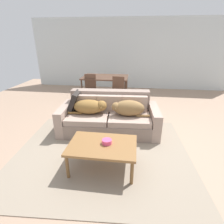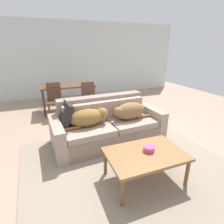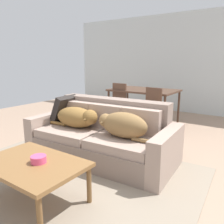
{
  "view_description": "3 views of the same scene",
  "coord_description": "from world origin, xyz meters",
  "px_view_note": "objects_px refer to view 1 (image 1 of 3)",
  "views": [
    {
      "loc": [
        0.26,
        -3.5,
        1.98
      ],
      "look_at": [
        -0.21,
        -0.06,
        0.52
      ],
      "focal_mm": 28.52,
      "sensor_mm": 36.0,
      "label": 1
    },
    {
      "loc": [
        -1.37,
        -2.92,
        1.79
      ],
      "look_at": [
        -0.17,
        0.17,
        0.56
      ],
      "focal_mm": 28.12,
      "sensor_mm": 36.0,
      "label": 2
    },
    {
      "loc": [
        1.66,
        -2.49,
        1.43
      ],
      "look_at": [
        -0.12,
        0.08,
        0.73
      ],
      "focal_mm": 36.97,
      "sensor_mm": 36.0,
      "label": 3
    }
  ],
  "objects_px": {
    "dog_on_left_cushion": "(91,107)",
    "coffee_table": "(102,147)",
    "dining_chair_near_right": "(117,90)",
    "dog_on_right_cushion": "(128,108)",
    "bowl_on_coffee_table": "(107,142)",
    "dining_table": "(105,78)",
    "throw_pillow_by_left_arm": "(74,102)",
    "couch": "(109,117)",
    "dining_chair_near_left": "(90,88)"
  },
  "relations": [
    {
      "from": "dog_on_left_cushion",
      "to": "coffee_table",
      "type": "distance_m",
      "value": 1.28
    },
    {
      "from": "dining_chair_near_right",
      "to": "dog_on_right_cushion",
      "type": "bearing_deg",
      "value": -70.94
    },
    {
      "from": "dog_on_right_cushion",
      "to": "dining_chair_near_right",
      "type": "distance_m",
      "value": 1.75
    },
    {
      "from": "bowl_on_coffee_table",
      "to": "dining_table",
      "type": "relative_size",
      "value": 0.1
    },
    {
      "from": "dog_on_right_cushion",
      "to": "throw_pillow_by_left_arm",
      "type": "relative_size",
      "value": 1.75
    },
    {
      "from": "dog_on_right_cushion",
      "to": "dining_table",
      "type": "distance_m",
      "value": 2.49
    },
    {
      "from": "couch",
      "to": "dining_chair_near_left",
      "type": "distance_m",
      "value": 1.89
    },
    {
      "from": "coffee_table",
      "to": "dining_chair_near_left",
      "type": "relative_size",
      "value": 1.13
    },
    {
      "from": "couch",
      "to": "bowl_on_coffee_table",
      "type": "relative_size",
      "value": 14.37
    },
    {
      "from": "dog_on_left_cushion",
      "to": "bowl_on_coffee_table",
      "type": "xyz_separation_m",
      "value": [
        0.54,
        -1.15,
        -0.12
      ]
    },
    {
      "from": "couch",
      "to": "coffee_table",
      "type": "distance_m",
      "value": 1.31
    },
    {
      "from": "dog_on_left_cushion",
      "to": "dog_on_right_cushion",
      "type": "height_order",
      "value": "dog_on_right_cushion"
    },
    {
      "from": "throw_pillow_by_left_arm",
      "to": "dining_chair_near_left",
      "type": "bearing_deg",
      "value": 92.34
    },
    {
      "from": "dog_on_left_cushion",
      "to": "dining_chair_near_left",
      "type": "xyz_separation_m",
      "value": [
        -0.48,
        1.8,
        -0.08
      ]
    },
    {
      "from": "throw_pillow_by_left_arm",
      "to": "couch",
      "type": "bearing_deg",
      "value": -0.17
    },
    {
      "from": "couch",
      "to": "dining_chair_near_right",
      "type": "bearing_deg",
      "value": 85.67
    },
    {
      "from": "coffee_table",
      "to": "throw_pillow_by_left_arm",
      "type": "bearing_deg",
      "value": 124.31
    },
    {
      "from": "dog_on_left_cushion",
      "to": "coffee_table",
      "type": "height_order",
      "value": "dog_on_left_cushion"
    },
    {
      "from": "dining_chair_near_left",
      "to": "bowl_on_coffee_table",
      "type": "bearing_deg",
      "value": -69.28
    },
    {
      "from": "couch",
      "to": "dog_on_right_cushion",
      "type": "bearing_deg",
      "value": -21.32
    },
    {
      "from": "dining_table",
      "to": "dining_chair_near_left",
      "type": "xyz_separation_m",
      "value": [
        -0.41,
        -0.52,
        -0.2
      ]
    },
    {
      "from": "coffee_table",
      "to": "dining_chair_near_left",
      "type": "distance_m",
      "value": 3.13
    },
    {
      "from": "dog_on_left_cushion",
      "to": "throw_pillow_by_left_arm",
      "type": "relative_size",
      "value": 1.83
    },
    {
      "from": "coffee_table",
      "to": "dining_table",
      "type": "distance_m",
      "value": 3.56
    },
    {
      "from": "dining_table",
      "to": "dining_chair_near_left",
      "type": "height_order",
      "value": "dining_chair_near_left"
    },
    {
      "from": "dog_on_right_cushion",
      "to": "dining_table",
      "type": "bearing_deg",
      "value": 107.02
    },
    {
      "from": "dog_on_right_cushion",
      "to": "throw_pillow_by_left_arm",
      "type": "distance_m",
      "value": 1.23
    },
    {
      "from": "dining_table",
      "to": "dining_chair_near_right",
      "type": "distance_m",
      "value": 0.82
    },
    {
      "from": "dog_on_left_cushion",
      "to": "throw_pillow_by_left_arm",
      "type": "xyz_separation_m",
      "value": [
        -0.41,
        0.13,
        0.05
      ]
    },
    {
      "from": "bowl_on_coffee_table",
      "to": "dog_on_right_cushion",
      "type": "bearing_deg",
      "value": 77.15
    },
    {
      "from": "couch",
      "to": "dining_chair_near_left",
      "type": "xyz_separation_m",
      "value": [
        -0.87,
        1.67,
        0.19
      ]
    },
    {
      "from": "coffee_table",
      "to": "dining_table",
      "type": "relative_size",
      "value": 0.71
    },
    {
      "from": "coffee_table",
      "to": "dining_table",
      "type": "height_order",
      "value": "dining_table"
    },
    {
      "from": "dog_on_left_cushion",
      "to": "bowl_on_coffee_table",
      "type": "height_order",
      "value": "dog_on_left_cushion"
    },
    {
      "from": "dog_on_right_cushion",
      "to": "bowl_on_coffee_table",
      "type": "distance_m",
      "value": 1.18
    },
    {
      "from": "dining_chair_near_left",
      "to": "couch",
      "type": "bearing_deg",
      "value": -61.0
    },
    {
      "from": "bowl_on_coffee_table",
      "to": "dining_chair_near_left",
      "type": "height_order",
      "value": "dining_chair_near_left"
    },
    {
      "from": "dining_table",
      "to": "throw_pillow_by_left_arm",
      "type": "bearing_deg",
      "value": -98.87
    },
    {
      "from": "throw_pillow_by_left_arm",
      "to": "dining_table",
      "type": "distance_m",
      "value": 2.22
    },
    {
      "from": "dining_chair_near_left",
      "to": "dining_chair_near_right",
      "type": "height_order",
      "value": "dining_chair_near_left"
    },
    {
      "from": "throw_pillow_by_left_arm",
      "to": "coffee_table",
      "type": "bearing_deg",
      "value": -55.69
    },
    {
      "from": "dog_on_right_cushion",
      "to": "coffee_table",
      "type": "height_order",
      "value": "dog_on_right_cushion"
    },
    {
      "from": "coffee_table",
      "to": "dining_chair_near_left",
      "type": "bearing_deg",
      "value": 107.89
    },
    {
      "from": "bowl_on_coffee_table",
      "to": "dining_chair_near_right",
      "type": "bearing_deg",
      "value": 92.81
    },
    {
      "from": "throw_pillow_by_left_arm",
      "to": "coffee_table",
      "type": "distance_m",
      "value": 1.6
    },
    {
      "from": "couch",
      "to": "bowl_on_coffee_table",
      "type": "distance_m",
      "value": 1.3
    },
    {
      "from": "throw_pillow_by_left_arm",
      "to": "bowl_on_coffee_table",
      "type": "relative_size",
      "value": 3.0
    },
    {
      "from": "coffee_table",
      "to": "bowl_on_coffee_table",
      "type": "bearing_deg",
      "value": 23.36
    },
    {
      "from": "dog_on_right_cushion",
      "to": "dining_table",
      "type": "height_order",
      "value": "same"
    },
    {
      "from": "coffee_table",
      "to": "dining_chair_near_right",
      "type": "xyz_separation_m",
      "value": [
        -0.07,
        2.87,
        0.11
      ]
    }
  ]
}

